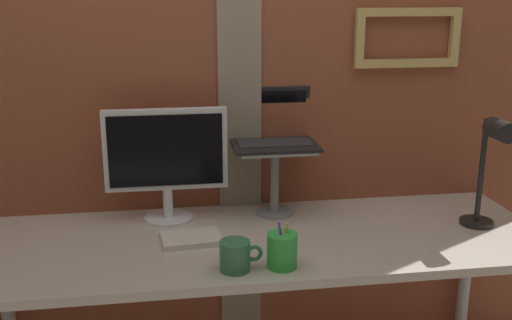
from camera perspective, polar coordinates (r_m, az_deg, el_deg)
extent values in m
cube|color=brown|center=(2.35, -3.40, 7.88)|extent=(3.30, 0.12, 2.45)
cube|color=gray|center=(2.30, -1.55, 7.71)|extent=(0.16, 0.01, 2.45)
cube|color=tan|center=(2.43, 14.21, 13.33)|extent=(0.41, 0.03, 0.03)
cube|color=tan|center=(2.44, 13.90, 8.83)|extent=(0.41, 0.03, 0.03)
cube|color=tan|center=(2.37, 9.70, 11.20)|extent=(0.03, 0.03, 0.16)
cube|color=tan|center=(2.51, 18.15, 10.91)|extent=(0.03, 0.03, 0.16)
cube|color=beige|center=(2.12, 0.42, -7.64)|extent=(1.99, 0.68, 0.03)
cylinder|color=#B2B2B7|center=(2.58, -22.24, -13.26)|extent=(0.05, 0.05, 0.69)
cylinder|color=#B2B2B7|center=(2.80, 19.02, -10.61)|extent=(0.05, 0.05, 0.69)
cylinder|color=white|center=(2.29, -8.21, -5.40)|extent=(0.18, 0.18, 0.01)
cylinder|color=white|center=(2.27, -8.27, -3.97)|extent=(0.04, 0.04, 0.11)
cube|color=white|center=(2.21, -8.48, 0.99)|extent=(0.44, 0.04, 0.30)
cube|color=black|center=(2.19, -8.47, 0.86)|extent=(0.41, 0.00, 0.26)
cylinder|color=gray|center=(2.33, 1.75, -4.91)|extent=(0.14, 0.14, 0.01)
cylinder|color=gray|center=(2.29, 1.77, -1.94)|extent=(0.03, 0.03, 0.24)
cube|color=gray|center=(2.25, 1.80, 1.09)|extent=(0.28, 0.22, 0.01)
cube|color=black|center=(2.25, 1.80, 1.37)|extent=(0.31, 0.22, 0.01)
cube|color=#2D2D30|center=(2.26, 1.72, 1.66)|extent=(0.27, 0.13, 0.00)
cube|color=black|center=(2.36, 1.22, 4.62)|extent=(0.31, 0.06, 0.20)
cube|color=black|center=(2.35, 1.24, 4.55)|extent=(0.28, 0.04, 0.16)
cylinder|color=black|center=(2.37, 19.98, -5.50)|extent=(0.12, 0.12, 0.02)
cylinder|color=black|center=(2.30, 20.43, -0.94)|extent=(0.02, 0.02, 0.38)
cylinder|color=black|center=(2.19, 21.96, 2.62)|extent=(0.07, 0.11, 0.07)
cylinder|color=green|center=(1.88, 2.46, -8.49)|extent=(0.09, 0.09, 0.11)
cylinder|color=yellow|center=(1.88, 2.74, -7.74)|extent=(0.02, 0.03, 0.13)
cylinder|color=purple|center=(1.87, 2.52, -7.82)|extent=(0.04, 0.01, 0.14)
cylinder|color=#33724C|center=(1.86, -1.99, -8.99)|extent=(0.09, 0.09, 0.09)
torus|color=#33724C|center=(1.87, -0.18, -8.75)|extent=(0.05, 0.01, 0.05)
cube|color=silver|center=(2.09, -6.10, -7.36)|extent=(0.21, 0.16, 0.02)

